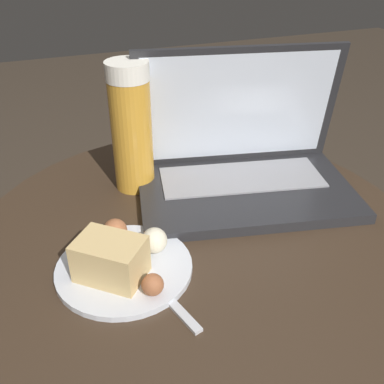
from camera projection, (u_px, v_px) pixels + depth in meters
table at (196, 283)px, 0.79m from camera, size 0.72×0.72×0.49m
laptop at (243, 163)px, 0.81m from camera, size 0.42×0.31×0.25m
beer_glass at (131, 128)px, 0.78m from camera, size 0.07×0.07×0.23m
snack_plate at (121, 260)px, 0.62m from camera, size 0.19×0.19×0.07m
fork at (154, 284)px, 0.61m from camera, size 0.07×0.18×0.01m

